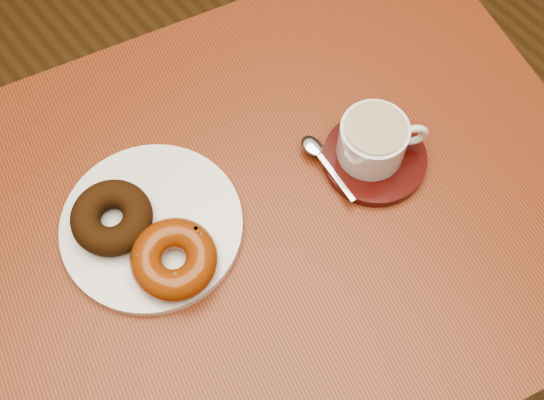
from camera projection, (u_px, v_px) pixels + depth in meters
ground at (287, 238)px, 1.74m from camera, size 6.00×6.00×0.00m
cafe_table at (261, 253)px, 0.98m from camera, size 1.02×0.86×0.83m
donut_plate at (152, 226)px, 0.85m from camera, size 0.31×0.31×0.01m
donut_cinnamon at (112, 218)px, 0.82m from camera, size 0.11×0.11×0.04m
donut_caramel at (174, 259)px, 0.80m from camera, size 0.14×0.14×0.04m
saucer at (374, 159)px, 0.89m from camera, size 0.19×0.19×0.01m
coffee_cup at (374, 140)px, 0.86m from camera, size 0.11×0.09×0.06m
teaspoon at (317, 151)px, 0.88m from camera, size 0.03×0.11×0.01m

